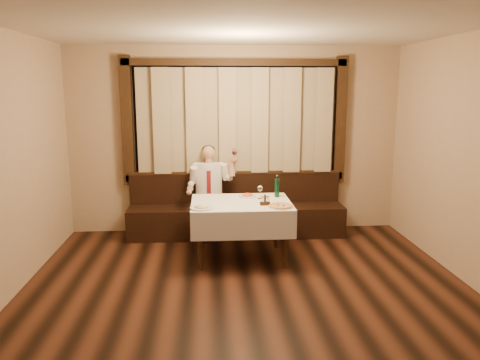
{
  "coord_description": "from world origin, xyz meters",
  "views": [
    {
      "loc": [
        -0.42,
        -4.09,
        2.2
      ],
      "look_at": [
        0.0,
        1.9,
        1.0
      ],
      "focal_mm": 35.0,
      "sensor_mm": 36.0,
      "label": 1
    }
  ],
  "objects": [
    {
      "name": "seated_man",
      "position": [
        -0.4,
        2.64,
        0.8
      ],
      "size": [
        0.73,
        0.55,
        1.36
      ],
      "color": "black",
      "rests_on": "ground"
    },
    {
      "name": "pasta_cream",
      "position": [
        -0.5,
        1.39,
        0.8
      ],
      "size": [
        0.29,
        0.29,
        0.1
      ],
      "rotation": [
        0.0,
        0.0,
        0.36
      ],
      "color": "white",
      "rests_on": "dining_table"
    },
    {
      "name": "room",
      "position": [
        -0.0,
        0.97,
        1.5
      ],
      "size": [
        5.01,
        6.01,
        2.81
      ],
      "color": "black",
      "rests_on": "ground"
    },
    {
      "name": "banquette",
      "position": [
        0.0,
        2.72,
        0.31
      ],
      "size": [
        3.2,
        0.61,
        0.94
      ],
      "color": "black",
      "rests_on": "ground"
    },
    {
      "name": "table_wine_glass",
      "position": [
        0.26,
        1.85,
        0.89
      ],
      "size": [
        0.07,
        0.07,
        0.18
      ],
      "rotation": [
        0.0,
        0.0,
        -0.24
      ],
      "color": "white",
      "rests_on": "dining_table"
    },
    {
      "name": "pizza",
      "position": [
        0.46,
        1.39,
        0.77
      ],
      "size": [
        0.31,
        0.31,
        0.03
      ],
      "rotation": [
        0.0,
        0.0,
        0.24
      ],
      "color": "white",
      "rests_on": "dining_table"
    },
    {
      "name": "dining_table",
      "position": [
        0.0,
        1.7,
        0.65
      ],
      "size": [
        1.27,
        0.97,
        0.76
      ],
      "color": "black",
      "rests_on": "ground"
    },
    {
      "name": "cruet_caddy",
      "position": [
        0.28,
        1.51,
        0.8
      ],
      "size": [
        0.13,
        0.07,
        0.13
      ],
      "rotation": [
        0.0,
        0.0,
        0.09
      ],
      "color": "black",
      "rests_on": "dining_table"
    },
    {
      "name": "pasta_red",
      "position": [
        0.11,
        1.98,
        0.79
      ],
      "size": [
        0.24,
        0.24,
        0.08
      ],
      "rotation": [
        0.0,
        0.0,
        0.4
      ],
      "color": "white",
      "rests_on": "dining_table"
    },
    {
      "name": "green_bottle",
      "position": [
        0.5,
        1.94,
        0.88
      ],
      "size": [
        0.06,
        0.06,
        0.3
      ],
      "rotation": [
        0.0,
        0.0,
        0.41
      ],
      "color": "#125432",
      "rests_on": "dining_table"
    }
  ]
}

